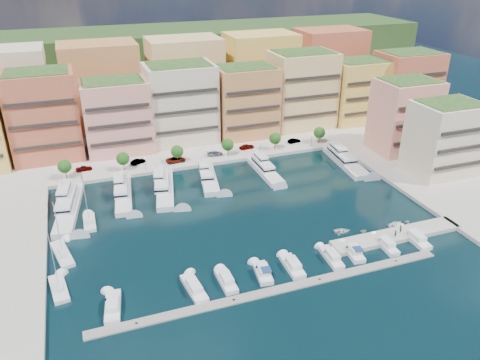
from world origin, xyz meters
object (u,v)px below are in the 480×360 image
Objects in this scene: car_4 at (247,146)px; car_1 at (138,161)px; sailboat_2 at (90,223)px; car_3 at (215,153)px; car_5 at (294,141)px; person_1 at (400,228)px; yacht_2 at (164,187)px; tree_3 at (228,145)px; yacht_3 at (208,177)px; car_2 at (176,160)px; lamppost_0 at (80,171)px; cruiser_0 at (113,307)px; lamppost_2 at (205,154)px; cruiser_4 at (263,273)px; tree_0 at (65,166)px; lamppost_4 at (312,139)px; yacht_0 at (69,205)px; cruiser_7 at (353,252)px; cruiser_2 at (194,288)px; cruiser_9 at (415,238)px; tender_0 at (342,231)px; sailboat_0 at (59,289)px; cruiser_5 at (292,266)px; person_0 at (395,233)px; tree_5 at (319,133)px; lamppost_3 at (260,146)px; car_0 at (84,168)px; tender_2 at (395,225)px; cruiser_8 at (386,245)px; tender_1 at (363,231)px; cruiser_3 at (226,281)px; tree_4 at (275,139)px; lamppost_1 at (145,162)px; cruiser_6 at (331,257)px; tree_2 at (177,152)px; tender_3 at (407,221)px; yacht_1 at (123,193)px; yacht_4 at (264,169)px; yacht_6 at (344,159)px.

car_1 is at bearing 81.33° from car_4.
car_3 is at bearing 34.85° from sailboat_2.
person_1 is (-1.36, -58.25, 0.20)m from car_5.
tree_3 is at bearing 32.48° from yacht_2.
yacht_3 is 24.21m from car_4.
car_1 is 11.31m from car_2.
cruiser_0 is at bearing -87.36° from lamppost_0.
lamppost_2 is 0.57× the size of cruiser_4.
lamppost_4 is (76.00, -2.30, -0.92)m from tree_0.
cruiser_7 is at bearing -36.07° from yacht_0.
cruiser_2 is at bearing -62.42° from yacht_0.
cruiser_0 is at bearing -180.00° from cruiser_4.
tender_0 is at bearing 148.22° from cruiser_9.
lamppost_4 reaches higher than car_1.
sailboat_0 is (-38.74, 8.83, -0.26)m from cruiser_4.
yacht_0 is at bearing 98.89° from car_5.
cruiser_5 is at bearing 147.72° from car_5.
person_0 reaches higher than cruiser_7.
tree_5 reaches higher than cruiser_5.
person_1 is at bearing 126.00° from cruiser_9.
car_2 is at bearing 87.71° from car_4.
lamppost_3 reaches higher than car_0.
car_4 reaches higher than tender_2.
tree_3 is at bearing -121.07° from car_1.
cruiser_8 is 7.04m from tender_1.
cruiser_3 is 14.33m from cruiser_5.
tree_4 is at bearing -111.59° from person_1.
tree_0 is 1.15× the size of car_4.
tree_3 is 58.48m from cruiser_5.
yacht_2 reaches higher than car_4.
tree_3 reaches higher than person_0.
yacht_3 is at bearing -34.03° from lamppost_1.
sailboat_2 reaches higher than cruiser_9.
car_0 is (-60.40, 61.91, 1.23)m from cruiser_8.
car_5 is at bearing 71.31° from cruiser_6.
cruiser_4 is (14.09, -55.79, -3.26)m from lamppost_1.
tree_2 is at bearing 163.96° from lamppost_2.
tender_2 is 3.01× the size of tender_3.
sailboat_2 is at bearing 131.55° from car_2.
tree_4 is at bearing 15.96° from yacht_1.
cruiser_7 is (28.79, -0.01, 0.02)m from cruiser_3.
sailboat_0 reaches higher than tree_3.
sailboat_0 is at bearing -148.05° from yacht_4.
yacht_0 is 67.83m from tender_0.
car_0 is at bearing 160.99° from yacht_4.
yacht_6 is at bearing 43.94° from cruiser_4.
tree_3 is 0.29× the size of yacht_4.
tree_5 reaches higher than person_0.
yacht_1 is at bearing 100.29° from cruiser_2.
car_4 is (15.58, 5.73, -1.99)m from lamppost_2.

